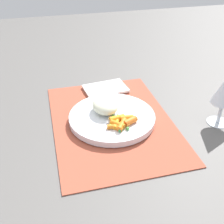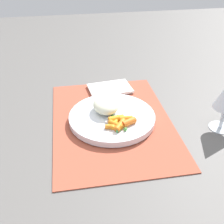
{
  "view_description": "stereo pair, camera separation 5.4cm",
  "coord_description": "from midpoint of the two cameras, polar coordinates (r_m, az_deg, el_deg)",
  "views": [
    {
      "loc": [
        0.64,
        -0.16,
        0.47
      ],
      "look_at": [
        0.0,
        0.0,
        0.03
      ],
      "focal_mm": 45.0,
      "sensor_mm": 36.0,
      "label": 1
    },
    {
      "loc": [
        0.65,
        -0.11,
        0.47
      ],
      "look_at": [
        0.0,
        0.0,
        0.03
      ],
      "focal_mm": 45.0,
      "sensor_mm": 36.0,
      "label": 2
    }
  ],
  "objects": [
    {
      "name": "napkin",
      "position": [
        0.95,
        1.21,
        4.78
      ],
      "size": [
        0.11,
        0.15,
        0.01
      ],
      "primitive_type": "cube",
      "rotation": [
        0.0,
        0.0,
        0.12
      ],
      "color": "white",
      "rests_on": "placemat"
    },
    {
      "name": "pea_scatter",
      "position": [
        0.75,
        3.15,
        -2.62
      ],
      "size": [
        0.08,
        0.07,
        0.01
      ],
      "color": "green",
      "rests_on": "plate"
    },
    {
      "name": "placemat",
      "position": [
        0.81,
        1.93,
        -1.85
      ],
      "size": [
        0.47,
        0.33,
        0.01
      ],
      "primitive_type": "cube",
      "color": "#9E4733",
      "rests_on": "ground_plane"
    },
    {
      "name": "fork",
      "position": [
        0.82,
        2.44,
        0.85
      ],
      "size": [
        0.19,
        0.09,
        0.01
      ],
      "color": "#BEBEBE",
      "rests_on": "plate"
    },
    {
      "name": "ground_plane",
      "position": [
        0.81,
        1.93,
        -2.02
      ],
      "size": [
        2.4,
        2.4,
        0.0
      ],
      "primitive_type": "plane",
      "color": "#565451"
    },
    {
      "name": "rice_mound",
      "position": [
        0.8,
        0.71,
        1.39
      ],
      "size": [
        0.09,
        0.07,
        0.04
      ],
      "primitive_type": "ellipsoid",
      "color": "beige",
      "rests_on": "plate"
    },
    {
      "name": "carrot_portion",
      "position": [
        0.75,
        3.76,
        -2.16
      ],
      "size": [
        0.07,
        0.09,
        0.02
      ],
      "color": "orange",
      "rests_on": "plate"
    },
    {
      "name": "plate",
      "position": [
        0.8,
        1.95,
        -1.16
      ],
      "size": [
        0.24,
        0.24,
        0.02
      ],
      "primitive_type": "cylinder",
      "color": "white",
      "rests_on": "placemat"
    }
  ]
}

